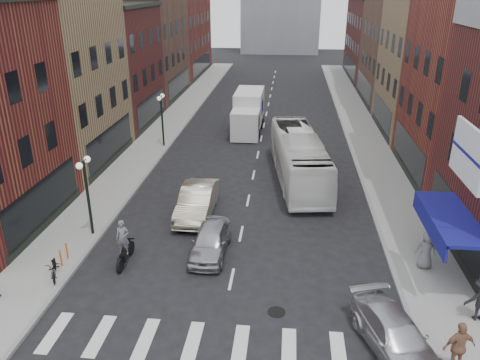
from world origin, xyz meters
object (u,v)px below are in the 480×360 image
Objects in this scene: streetlamp_near at (86,183)px; bike_rack at (64,254)px; box_truck at (248,112)px; transit_bus at (299,157)px; streetlamp_far at (162,111)px; sedan_left_far at (197,201)px; ped_right_c at (426,250)px; curb_car at (396,336)px; billboard_sign at (470,156)px; ped_right_b at (459,347)px; sedan_left_near at (210,240)px; motorcycle_rider at (124,244)px; parked_bicycle at (54,268)px.

bike_rack is at bearing -94.24° from streetlamp_near.
box_truck reaches higher than transit_bus.
box_truck is (6.12, 5.16, -1.30)m from streetlamp_far.
ped_right_c is at bearing -21.22° from sedan_left_far.
billboard_sign is at bearing 33.66° from curb_car.
box_truck is 26.87m from curb_car.
streetlamp_far is 26.37m from ped_right_b.
sedan_left_near is 11.14m from ped_right_b.
curb_car is at bearing -28.76° from motorcycle_rider.
bike_rack is (-0.20, -2.70, -2.36)m from streetlamp_near.
sedan_left_near is at bearing 124.21° from curb_car.
curb_car is at bearing -56.85° from streetlamp_far.
ped_right_b reaches higher than ped_right_c.
billboard_sign reaches higher than bike_rack.
box_truck reaches higher than sedan_left_near.
transit_bus is (-5.67, 12.04, -4.61)m from billboard_sign.
bike_rack is 16.03m from ped_right_c.
motorcycle_rider is (2.47, -2.28, -1.90)m from streetlamp_near.
sedan_left_far is 14.68m from ped_right_b.
billboard_sign is at bearing -47.59° from streetlamp_far.
streetlamp_near reaches higher than bike_rack.
sedan_left_far is at bearing 58.60° from motorcycle_rider.
motorcycle_rider is at bearing -114.30° from sedan_left_far.
streetlamp_near reaches higher than parked_bicycle.
streetlamp_far is 0.55× the size of box_truck.
ped_right_b is (12.79, -5.15, 0.05)m from motorcycle_rider.
ped_right_c is at bearing 96.00° from billboard_sign.
billboard_sign is 16.68m from streetlamp_near.
bike_rack is 0.48× the size of parked_bicycle.
transit_bus reaches higher than motorcycle_rider.
ped_right_c is at bearing 4.67° from bike_rack.
box_truck is 11.42m from transit_bus.
streetlamp_near is at bearing 171.75° from sedan_left_near.
ped_right_b reaches higher than curb_car.
transit_bus is 11.34m from ped_right_c.
motorcycle_rider is 1.19× the size of ped_right_b.
sedan_left_far is 12.91m from curb_car.
motorcycle_rider is 13.33m from ped_right_c.
sedan_left_far is at bearing 48.12° from bike_rack.
motorcycle_rider is (2.67, 0.42, 0.47)m from bike_rack.
parked_bicycle is 0.92× the size of ped_right_b.
transit_bus is at bearing 46.96° from motorcycle_rider.
streetlamp_far is at bearing -68.67° from ped_right_b.
ped_right_b is (9.09, -6.43, 0.38)m from sedan_left_near.
billboard_sign is 0.90× the size of streetlamp_near.
ped_right_b is at bearing -25.96° from streetlamp_near.
bike_rack is 6.59m from sedan_left_near.
box_truck is 20.18m from sedan_left_near.
transit_bus is 6.52× the size of parked_bicycle.
billboard_sign is 0.49× the size of box_truck.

